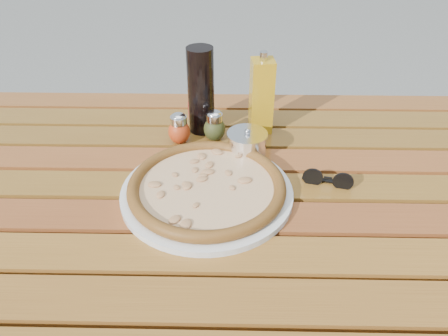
{
  "coord_description": "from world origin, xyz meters",
  "views": [
    {
      "loc": [
        0.02,
        -0.75,
        1.33
      ],
      "look_at": [
        0.0,
        0.02,
        0.78
      ],
      "focal_mm": 35.0,
      "sensor_mm": 36.0,
      "label": 1
    }
  ],
  "objects_px": {
    "plate": "(207,192)",
    "olive_oil_cruet": "(261,96)",
    "pizza": "(207,186)",
    "parmesan_tin": "(247,144)",
    "oregano_shaker": "(214,126)",
    "sunglasses": "(328,180)",
    "pepper_shaker": "(179,129)",
    "table": "(224,211)",
    "soda_can": "(201,108)",
    "dark_bottle": "(201,91)"
  },
  "relations": [
    {
      "from": "dark_bottle",
      "to": "soda_can",
      "type": "height_order",
      "value": "dark_bottle"
    },
    {
      "from": "pepper_shaker",
      "to": "sunglasses",
      "type": "xyz_separation_m",
      "value": [
        0.34,
        -0.17,
        -0.02
      ]
    },
    {
      "from": "pizza",
      "to": "sunglasses",
      "type": "bearing_deg",
      "value": 8.34
    },
    {
      "from": "soda_can",
      "to": "plate",
      "type": "bearing_deg",
      "value": -84.27
    },
    {
      "from": "pepper_shaker",
      "to": "soda_can",
      "type": "distance_m",
      "value": 0.09
    },
    {
      "from": "oregano_shaker",
      "to": "olive_oil_cruet",
      "type": "relative_size",
      "value": 0.39
    },
    {
      "from": "pepper_shaker",
      "to": "sunglasses",
      "type": "distance_m",
      "value": 0.38
    },
    {
      "from": "table",
      "to": "pepper_shaker",
      "type": "bearing_deg",
      "value": 123.25
    },
    {
      "from": "pizza",
      "to": "sunglasses",
      "type": "xyz_separation_m",
      "value": [
        0.26,
        0.04,
        -0.01
      ]
    },
    {
      "from": "oregano_shaker",
      "to": "soda_can",
      "type": "xyz_separation_m",
      "value": [
        -0.04,
        0.06,
        0.02
      ]
    },
    {
      "from": "oregano_shaker",
      "to": "olive_oil_cruet",
      "type": "xyz_separation_m",
      "value": [
        0.12,
        0.05,
        0.06
      ]
    },
    {
      "from": "pizza",
      "to": "oregano_shaker",
      "type": "distance_m",
      "value": 0.23
    },
    {
      "from": "pepper_shaker",
      "to": "olive_oil_cruet",
      "type": "bearing_deg",
      "value": 18.36
    },
    {
      "from": "oregano_shaker",
      "to": "soda_can",
      "type": "height_order",
      "value": "soda_can"
    },
    {
      "from": "dark_bottle",
      "to": "oregano_shaker",
      "type": "bearing_deg",
      "value": -54.86
    },
    {
      "from": "table",
      "to": "pepper_shaker",
      "type": "xyz_separation_m",
      "value": [
        -0.11,
        0.17,
        0.11
      ]
    },
    {
      "from": "pepper_shaker",
      "to": "oregano_shaker",
      "type": "xyz_separation_m",
      "value": [
        0.09,
        0.02,
        0.0
      ]
    },
    {
      "from": "soda_can",
      "to": "sunglasses",
      "type": "distance_m",
      "value": 0.38
    },
    {
      "from": "pizza",
      "to": "dark_bottle",
      "type": "height_order",
      "value": "dark_bottle"
    },
    {
      "from": "pizza",
      "to": "parmesan_tin",
      "type": "distance_m",
      "value": 0.18
    },
    {
      "from": "oregano_shaker",
      "to": "parmesan_tin",
      "type": "relative_size",
      "value": 0.65
    },
    {
      "from": "oregano_shaker",
      "to": "sunglasses",
      "type": "xyz_separation_m",
      "value": [
        0.25,
        -0.19,
        -0.02
      ]
    },
    {
      "from": "pizza",
      "to": "sunglasses",
      "type": "distance_m",
      "value": 0.26
    },
    {
      "from": "plate",
      "to": "oregano_shaker",
      "type": "relative_size",
      "value": 4.39
    },
    {
      "from": "table",
      "to": "pizza",
      "type": "bearing_deg",
      "value": -133.8
    },
    {
      "from": "table",
      "to": "pizza",
      "type": "relative_size",
      "value": 3.07
    },
    {
      "from": "oregano_shaker",
      "to": "parmesan_tin",
      "type": "distance_m",
      "value": 0.11
    },
    {
      "from": "plate",
      "to": "pepper_shaker",
      "type": "xyz_separation_m",
      "value": [
        -0.08,
        0.21,
        0.03
      ]
    },
    {
      "from": "pepper_shaker",
      "to": "dark_bottle",
      "type": "bearing_deg",
      "value": 51.13
    },
    {
      "from": "pepper_shaker",
      "to": "soda_can",
      "type": "height_order",
      "value": "soda_can"
    },
    {
      "from": "pizza",
      "to": "parmesan_tin",
      "type": "relative_size",
      "value": 3.62
    },
    {
      "from": "pepper_shaker",
      "to": "olive_oil_cruet",
      "type": "distance_m",
      "value": 0.22
    },
    {
      "from": "plate",
      "to": "pepper_shaker",
      "type": "distance_m",
      "value": 0.23
    },
    {
      "from": "pepper_shaker",
      "to": "dark_bottle",
      "type": "xyz_separation_m",
      "value": [
        0.05,
        0.06,
        0.07
      ]
    },
    {
      "from": "plate",
      "to": "soda_can",
      "type": "distance_m",
      "value": 0.29
    },
    {
      "from": "plate",
      "to": "pizza",
      "type": "height_order",
      "value": "pizza"
    },
    {
      "from": "table",
      "to": "oregano_shaker",
      "type": "height_order",
      "value": "oregano_shaker"
    },
    {
      "from": "table",
      "to": "dark_bottle",
      "type": "height_order",
      "value": "dark_bottle"
    },
    {
      "from": "table",
      "to": "parmesan_tin",
      "type": "relative_size",
      "value": 11.1
    },
    {
      "from": "plate",
      "to": "sunglasses",
      "type": "distance_m",
      "value": 0.26
    },
    {
      "from": "table",
      "to": "parmesan_tin",
      "type": "bearing_deg",
      "value": 66.32
    },
    {
      "from": "dark_bottle",
      "to": "sunglasses",
      "type": "relative_size",
      "value": 1.98
    },
    {
      "from": "dark_bottle",
      "to": "sunglasses",
      "type": "bearing_deg",
      "value": -39.57
    },
    {
      "from": "pepper_shaker",
      "to": "dark_bottle",
      "type": "distance_m",
      "value": 0.11
    },
    {
      "from": "olive_oil_cruet",
      "to": "parmesan_tin",
      "type": "bearing_deg",
      "value": -106.94
    },
    {
      "from": "soda_can",
      "to": "parmesan_tin",
      "type": "xyz_separation_m",
      "value": [
        0.12,
        -0.12,
        -0.03
      ]
    },
    {
      "from": "olive_oil_cruet",
      "to": "pizza",
      "type": "bearing_deg",
      "value": -114.15
    },
    {
      "from": "pizza",
      "to": "dark_bottle",
      "type": "xyz_separation_m",
      "value": [
        -0.03,
        0.27,
        0.09
      ]
    },
    {
      "from": "plate",
      "to": "olive_oil_cruet",
      "type": "distance_m",
      "value": 0.32
    },
    {
      "from": "dark_bottle",
      "to": "olive_oil_cruet",
      "type": "height_order",
      "value": "dark_bottle"
    }
  ]
}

